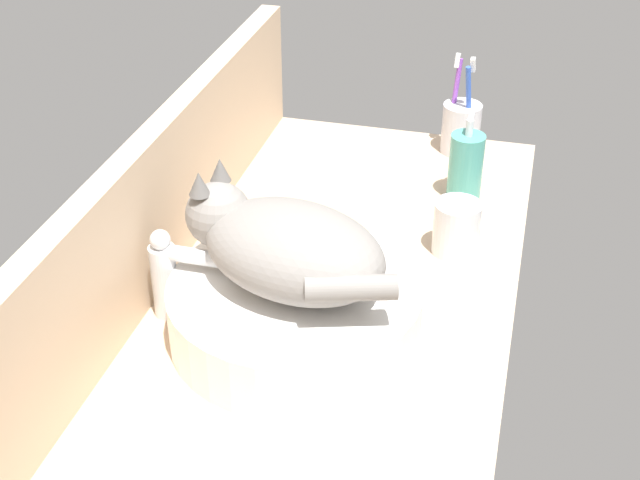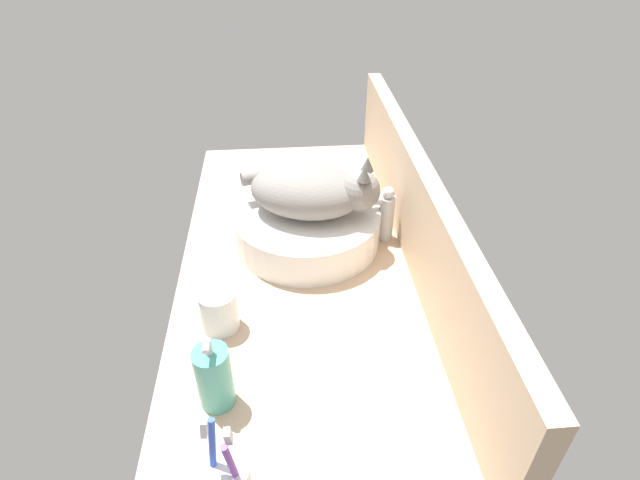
% 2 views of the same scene
% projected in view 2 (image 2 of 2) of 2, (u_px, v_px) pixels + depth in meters
% --- Properties ---
extents(ground_plane, '(1.16, 0.53, 0.04)m').
position_uv_depth(ground_plane, '(302.00, 270.00, 1.12)').
color(ground_plane, tan).
extents(backsplash_panel, '(1.16, 0.04, 0.23)m').
position_uv_depth(backsplash_panel, '(418.00, 215.00, 1.06)').
color(backsplash_panel, '#CCAD8C').
rests_on(backsplash_panel, ground_plane).
extents(sink_basin, '(0.34, 0.34, 0.08)m').
position_uv_depth(sink_basin, '(307.00, 226.00, 1.15)').
color(sink_basin, white).
rests_on(sink_basin, ground_plane).
extents(cat, '(0.24, 0.30, 0.14)m').
position_uv_depth(cat, '(312.00, 190.00, 1.09)').
color(cat, gray).
rests_on(cat, sink_basin).
extents(faucet, '(0.04, 0.12, 0.14)m').
position_uv_depth(faucet, '(382.00, 211.00, 1.14)').
color(faucet, silver).
rests_on(faucet, ground_plane).
extents(soap_dispenser, '(0.06, 0.06, 0.15)m').
position_uv_depth(soap_dispenser, '(214.00, 377.00, 0.78)').
color(soap_dispenser, teal).
rests_on(soap_dispenser, ground_plane).
extents(water_glass, '(0.07, 0.07, 0.08)m').
position_uv_depth(water_glass, '(219.00, 312.00, 0.93)').
color(water_glass, white).
rests_on(water_glass, ground_plane).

